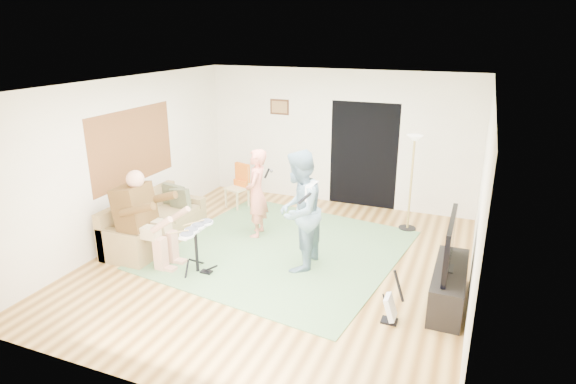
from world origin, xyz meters
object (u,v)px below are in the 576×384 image
(television, at_px, (450,243))
(guitar_spare, at_px, (391,307))
(singer, at_px, (257,193))
(tv_cabinet, at_px, (449,286))
(torchiere_lamp, at_px, (412,166))
(guitarist, at_px, (299,211))
(drum_kit, at_px, (197,252))
(dining_chair, at_px, (238,192))
(sofa, at_px, (152,227))

(television, bearing_deg, guitar_spare, -128.11)
(singer, bearing_deg, tv_cabinet, 59.39)
(guitar_spare, relative_size, torchiere_lamp, 0.42)
(guitarist, bearing_deg, drum_kit, -62.59)
(dining_chair, relative_size, tv_cabinet, 0.63)
(sofa, distance_m, singer, 1.84)
(dining_chair, bearing_deg, tv_cabinet, -9.89)
(drum_kit, bearing_deg, guitar_spare, -4.45)
(tv_cabinet, bearing_deg, television, 180.00)
(tv_cabinet, bearing_deg, drum_kit, -171.98)
(singer, bearing_deg, guitar_spare, 43.51)
(drum_kit, xyz_separation_m, guitar_spare, (2.89, -0.22, -0.12))
(sofa, bearing_deg, tv_cabinet, -1.88)
(guitarist, bearing_deg, dining_chair, -134.64)
(torchiere_lamp, bearing_deg, tv_cabinet, -69.28)
(drum_kit, distance_m, guitar_spare, 2.90)
(guitar_spare, height_order, tv_cabinet, guitar_spare)
(guitar_spare, xyz_separation_m, torchiere_lamp, (-0.26, 3.03, 0.97))
(sofa, bearing_deg, singer, 30.55)
(sofa, relative_size, guitarist, 1.06)
(dining_chair, height_order, television, television)
(singer, bearing_deg, sofa, -72.10)
(singer, xyz_separation_m, dining_chair, (-0.97, 1.14, -0.45))
(singer, distance_m, torchiere_lamp, 2.73)
(singer, height_order, guitar_spare, singer)
(sofa, bearing_deg, torchiere_lamp, 28.89)
(singer, bearing_deg, torchiere_lamp, 105.14)
(guitar_spare, height_order, dining_chair, dining_chair)
(guitar_spare, bearing_deg, tv_cabinet, 49.50)
(sofa, bearing_deg, guitarist, 1.32)
(guitarist, height_order, tv_cabinet, guitarist)
(drum_kit, relative_size, television, 0.63)
(drum_kit, height_order, guitarist, guitarist)
(drum_kit, bearing_deg, singer, 81.23)
(guitarist, bearing_deg, television, 83.38)
(sofa, xyz_separation_m, guitar_spare, (4.17, -0.87, -0.05))
(guitar_spare, bearing_deg, television, 51.89)
(guitarist, bearing_deg, torchiere_lamp, 147.42)
(guitarist, xyz_separation_m, tv_cabinet, (2.18, -0.22, -0.65))
(guitarist, height_order, dining_chair, guitarist)
(singer, relative_size, television, 1.31)
(guitar_spare, distance_m, television, 1.12)
(guitarist, xyz_separation_m, guitar_spare, (1.56, -0.93, -0.70))
(drum_kit, xyz_separation_m, singer, (0.24, 1.55, 0.45))
(singer, height_order, guitarist, guitarist)
(dining_chair, distance_m, television, 4.75)
(sofa, height_order, guitarist, guitarist)
(guitar_spare, distance_m, torchiere_lamp, 3.19)
(guitar_spare, relative_size, tv_cabinet, 0.51)
(singer, xyz_separation_m, guitar_spare, (2.65, -1.77, -0.56))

